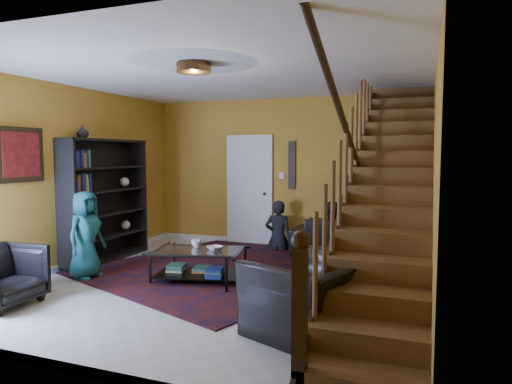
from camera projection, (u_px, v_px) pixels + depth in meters
floor at (224, 284)px, 6.17m from camera, size 5.50×5.50×0.00m
room at (186, 253)px, 7.88m from camera, size 5.50×5.50×5.50m
staircase at (389, 185)px, 5.31m from camera, size 0.95×5.02×3.18m
bookshelf at (106, 202)px, 7.50m from camera, size 0.35×1.80×2.00m
door at (250, 192)px, 8.88m from camera, size 0.82×0.05×2.05m
framed_picture at (21, 155)px, 6.09m from camera, size 0.04×0.74×0.74m
wall_hanging at (292, 165)px, 8.54m from camera, size 0.14×0.03×0.90m
ceiling_fixture at (194, 68)px, 5.20m from camera, size 0.40×0.40×0.10m
rug at (229, 267)px, 7.08m from camera, size 4.52×4.81×0.02m
sofa at (361, 238)px, 7.76m from camera, size 2.30×0.91×0.67m
armchair_left at (2, 276)px, 5.28m from camera, size 0.77×0.75×0.70m
armchair_right at (311, 296)px, 4.47m from camera, size 1.35×1.43×0.74m
person_adult_a at (278, 237)px, 8.34m from camera, size 0.53×0.38×1.37m
person_adult_b at (331, 241)px, 8.00m from camera, size 0.72×0.58×1.38m
person_child at (86, 235)px, 6.42m from camera, size 0.44×0.64×1.24m
coffee_table at (198, 263)px, 6.25m from camera, size 1.32×0.96×0.45m
cup_a at (196, 243)px, 6.45m from camera, size 0.16×0.16×0.11m
cup_b at (197, 244)px, 6.34m from camera, size 0.13×0.13×0.10m
bowl at (215, 248)px, 6.22m from camera, size 0.28×0.28×0.05m
vase at (82, 132)px, 6.94m from camera, size 0.18×0.18×0.19m
popcorn_bucket at (21, 290)px, 5.60m from camera, size 0.17×0.17×0.15m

